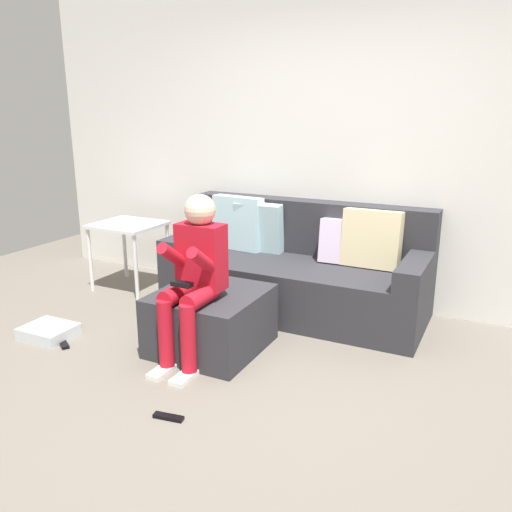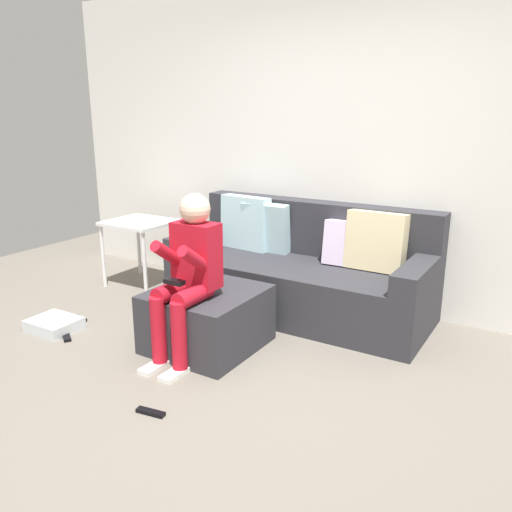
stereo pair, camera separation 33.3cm
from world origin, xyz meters
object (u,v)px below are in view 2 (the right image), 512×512
object	(u,v)px
ottoman	(207,319)
storage_bin	(54,324)
remote_under_side_table	(80,319)
side_table	(140,230)
remote_near_ottoman	(151,412)
person_seated	(188,269)
couch_sectional	(302,271)
remote_by_storage_bin	(66,336)

from	to	relation	value
ottoman	storage_bin	size ratio (longest dim) A/B	2.04
ottoman	remote_under_side_table	world-z (taller)	ottoman
storage_bin	ottoman	bearing A→B (deg)	18.55
side_table	remote_under_side_table	size ratio (longest dim) A/B	4.42
storage_bin	side_table	world-z (taller)	side_table
remote_near_ottoman	ottoman	bearing A→B (deg)	97.26
remote_near_ottoman	person_seated	bearing A→B (deg)	101.66
couch_sectional	person_seated	bearing A→B (deg)	-102.58
storage_bin	remote_near_ottoman	distance (m)	1.53
ottoman	storage_bin	bearing A→B (deg)	-161.45
couch_sectional	remote_near_ottoman	size ratio (longest dim) A/B	12.27
storage_bin	remote_under_side_table	bearing A→B (deg)	87.91
person_seated	remote_by_storage_bin	world-z (taller)	person_seated
storage_bin	remote_under_side_table	xyz separation A→B (m)	(0.01, 0.24, -0.03)
storage_bin	remote_by_storage_bin	bearing A→B (deg)	-13.97
person_seated	couch_sectional	bearing A→B (deg)	77.42
couch_sectional	ottoman	size ratio (longest dim) A/B	2.89
side_table	remote_under_side_table	xyz separation A→B (m)	(0.19, -0.95, -0.54)
person_seated	remote_by_storage_bin	xyz separation A→B (m)	(-0.99, -0.26, -0.63)
ottoman	person_seated	size ratio (longest dim) A/B	0.66
remote_near_ottoman	remote_under_side_table	bearing A→B (deg)	144.55
remote_near_ottoman	remote_by_storage_bin	distance (m)	1.32
couch_sectional	remote_under_side_table	bearing A→B (deg)	-141.35
couch_sectional	ottoman	xyz separation A→B (m)	(-0.26, -1.00, -0.13)
side_table	person_seated	bearing A→B (deg)	-35.34
couch_sectional	side_table	bearing A→B (deg)	-172.70
remote_by_storage_bin	remote_under_side_table	xyz separation A→B (m)	(-0.19, 0.29, 0.00)
person_seated	remote_by_storage_bin	bearing A→B (deg)	-165.31
side_table	remote_under_side_table	distance (m)	1.10
storage_bin	couch_sectional	bearing A→B (deg)	43.85
couch_sectional	side_table	distance (m)	1.66
remote_by_storage_bin	remote_under_side_table	size ratio (longest dim) A/B	1.26
remote_near_ottoman	remote_under_side_table	distance (m)	1.61
remote_by_storage_bin	remote_under_side_table	world-z (taller)	same
remote_near_ottoman	remote_under_side_table	world-z (taller)	same
ottoman	remote_near_ottoman	size ratio (longest dim) A/B	4.25
ottoman	remote_near_ottoman	world-z (taller)	ottoman
ottoman	side_table	size ratio (longest dim) A/B	1.17
ottoman	remote_by_storage_bin	size ratio (longest dim) A/B	4.10
ottoman	remote_by_storage_bin	xyz separation A→B (m)	(-1.00, -0.45, -0.20)
remote_under_side_table	remote_by_storage_bin	bearing A→B (deg)	-47.85
ottoman	storage_bin	distance (m)	1.27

